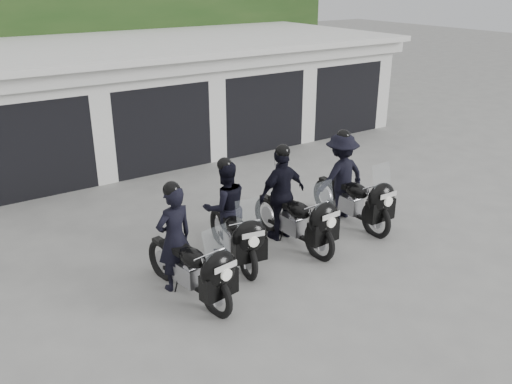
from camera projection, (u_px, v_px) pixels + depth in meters
ground at (296, 256)px, 9.79m from camera, size 80.00×80.00×0.00m
garage_block at (124, 99)px, 15.46m from camera, size 16.40×6.80×2.96m
background_vegetation at (79, 34)px, 18.88m from camera, size 20.00×3.90×5.80m
police_bike_a at (186, 252)px, 8.35m from camera, size 0.85×2.16×1.89m
police_bike_b at (229, 216)px, 9.54m from camera, size 0.99×2.12×1.85m
police_bike_c at (288, 201)px, 10.05m from camera, size 1.09×2.22×1.93m
police_bike_d at (346, 182)px, 10.94m from camera, size 1.17×2.23×1.94m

